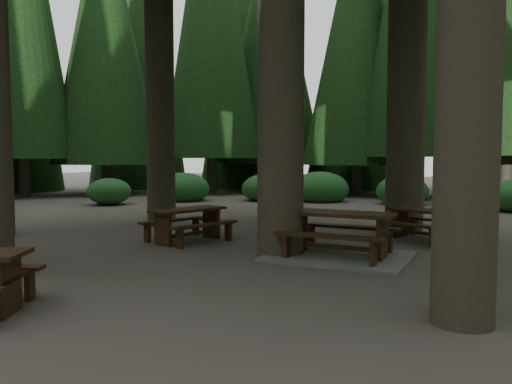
% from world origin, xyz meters
% --- Properties ---
extents(ground, '(80.00, 80.00, 0.00)m').
position_xyz_m(ground, '(0.00, 0.00, 0.00)').
color(ground, '#544D44').
rests_on(ground, ground).
extents(picnic_table_a, '(2.46, 2.05, 0.82)m').
position_xyz_m(picnic_table_a, '(1.85, 0.41, 0.28)').
color(picnic_table_a, gray).
rests_on(picnic_table_a, ground).
extents(picnic_table_b, '(1.77, 1.97, 0.71)m').
position_xyz_m(picnic_table_b, '(-1.51, 0.71, 0.47)').
color(picnic_table_b, '#361910').
rests_on(picnic_table_b, ground).
extents(picnic_table_d, '(1.96, 1.85, 0.67)m').
position_xyz_m(picnic_table_d, '(2.99, 2.96, 0.44)').
color(picnic_table_d, '#361910').
rests_on(picnic_table_d, ground).
extents(shrub_ring, '(23.86, 24.64, 1.49)m').
position_xyz_m(shrub_ring, '(0.70, 0.75, 0.40)').
color(shrub_ring, '#216026').
rests_on(shrub_ring, ground).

